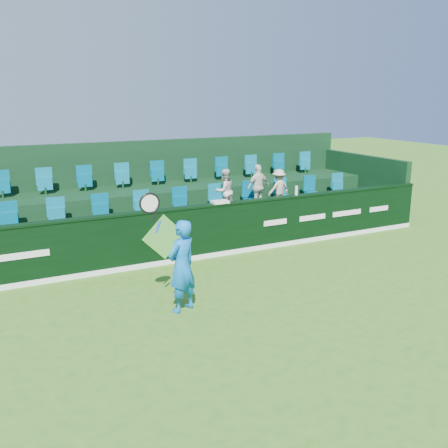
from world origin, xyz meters
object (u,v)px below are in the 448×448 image
spectator_right (279,188)px  drinks_bottle (296,191)px  spectator_middle (258,187)px  towel (220,202)px  tennis_player (182,265)px  spectator_left (225,191)px

spectator_right → drinks_bottle: 1.14m
spectator_middle → towel: size_ratio=3.07×
tennis_player → spectator_middle: bearing=44.6°
tennis_player → spectator_middle: size_ratio=1.89×
spectator_middle → spectator_right: 0.69m
spectator_middle → towel: (-1.75, -1.12, -0.06)m
tennis_player → spectator_right: tennis_player is taller
spectator_left → towel: 1.32m
spectator_right → towel: spectator_right is taller
spectator_left → towel: bearing=51.8°
tennis_player → spectator_right: 5.98m
towel → spectator_middle: bearing=32.6°
drinks_bottle → towel: bearing=180.0°
spectator_middle → drinks_bottle: spectator_middle is taller
drinks_bottle → spectator_right: bearing=81.9°
spectator_left → spectator_middle: 1.06m
spectator_left → towel: size_ratio=2.92×
spectator_left → spectator_right: size_ratio=1.11×
tennis_player → towel: size_ratio=5.79×
spectator_right → towel: bearing=16.1°
spectator_right → tennis_player: bearing=31.4°
tennis_player → spectator_left: 4.78m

